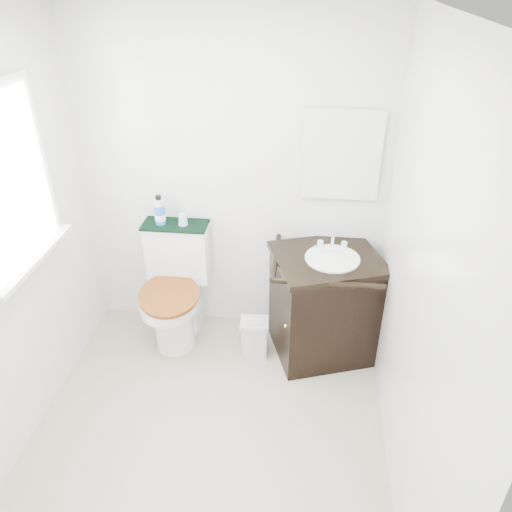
% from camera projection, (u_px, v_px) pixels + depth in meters
% --- Properties ---
extents(floor, '(2.40, 2.40, 0.00)m').
position_uv_depth(floor, '(208.00, 435.00, 3.13)').
color(floor, '#BCB398').
rests_on(floor, ground).
extents(ceiling, '(2.40, 2.40, 0.00)m').
position_uv_depth(ceiling, '(176.00, 12.00, 1.91)').
color(ceiling, white).
rests_on(ceiling, wall_back).
extents(wall_back, '(2.40, 0.00, 2.40)m').
position_uv_depth(wall_back, '(232.00, 184.00, 3.54)').
color(wall_back, silver).
rests_on(wall_back, ground).
extents(wall_front, '(2.40, 0.00, 2.40)m').
position_uv_depth(wall_front, '(110.00, 491.00, 1.49)').
color(wall_front, silver).
rests_on(wall_front, ground).
extents(wall_right, '(0.00, 2.40, 2.40)m').
position_uv_depth(wall_right, '(419.00, 289.00, 2.41)').
color(wall_right, silver).
rests_on(wall_right, ground).
extents(window, '(0.02, 0.70, 0.90)m').
position_uv_depth(window, '(5.00, 183.00, 2.66)').
color(window, white).
rests_on(window, wall_left).
extents(mirror, '(0.50, 0.02, 0.60)m').
position_uv_depth(mirror, '(342.00, 155.00, 3.32)').
color(mirror, silver).
rests_on(mirror, wall_back).
extents(toilet, '(0.53, 0.69, 0.90)m').
position_uv_depth(toilet, '(176.00, 293.00, 3.80)').
color(toilet, white).
rests_on(toilet, floor).
extents(vanity, '(0.88, 0.81, 0.92)m').
position_uv_depth(vanity, '(324.00, 303.00, 3.62)').
color(vanity, black).
rests_on(vanity, floor).
extents(trash_bin, '(0.22, 0.18, 0.30)m').
position_uv_depth(trash_bin, '(254.00, 337.00, 3.72)').
color(trash_bin, silver).
rests_on(trash_bin, floor).
extents(towel, '(0.48, 0.22, 0.02)m').
position_uv_depth(towel, '(175.00, 225.00, 3.64)').
color(towel, black).
rests_on(towel, toilet).
extents(mouthwash_bottle, '(0.08, 0.08, 0.22)m').
position_uv_depth(mouthwash_bottle, '(160.00, 211.00, 3.59)').
color(mouthwash_bottle, blue).
rests_on(mouthwash_bottle, towel).
extents(cup, '(0.07, 0.07, 0.09)m').
position_uv_depth(cup, '(183.00, 219.00, 3.60)').
color(cup, '#9ACFFC').
rests_on(cup, towel).
extents(soap_bar, '(0.07, 0.04, 0.02)m').
position_uv_depth(soap_bar, '(319.00, 246.00, 3.52)').
color(soap_bar, '#177369').
rests_on(soap_bar, vanity).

